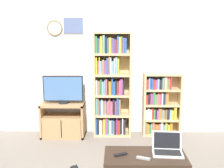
{
  "coord_description": "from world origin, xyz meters",
  "views": [
    {
      "loc": [
        0.15,
        -2.91,
        1.83
      ],
      "look_at": [
        0.09,
        1.01,
        1.08
      ],
      "focal_mm": 42.0,
      "sensor_mm": 36.0,
      "label": 1
    }
  ],
  "objects": [
    {
      "name": "remote_near_laptop",
      "position": [
        0.21,
        -0.03,
        0.44
      ],
      "size": [
        0.16,
        0.11,
        0.02
      ],
      "rotation": [
        0.0,
        0.0,
        5.15
      ],
      "color": "black",
      "rests_on": "coffee_table"
    },
    {
      "name": "television",
      "position": [
        -0.78,
        1.63,
        0.87
      ],
      "size": [
        0.71,
        0.18,
        0.5
      ],
      "color": "black",
      "rests_on": "tv_stand"
    },
    {
      "name": "tv_stand",
      "position": [
        -0.8,
        1.6,
        0.31
      ],
      "size": [
        0.77,
        0.41,
        0.61
      ],
      "color": "tan",
      "rests_on": "ground_plane"
    },
    {
      "name": "remote_far_from_laptop",
      "position": [
        0.47,
        -0.13,
        0.44
      ],
      "size": [
        0.17,
        0.1,
        0.02
      ],
      "rotation": [
        0.0,
        0.0,
        4.36
      ],
      "color": "#99999E",
      "rests_on": "coffee_table"
    },
    {
      "name": "bookshelf_tall",
      "position": [
        0.06,
        1.7,
        0.91
      ],
      "size": [
        0.67,
        0.29,
        1.88
      ],
      "color": "tan",
      "rests_on": "ground_plane"
    },
    {
      "name": "wall_back",
      "position": [
        -0.0,
        1.87,
        1.3
      ],
      "size": [
        6.33,
        0.09,
        2.6
      ],
      "color": "silver",
      "rests_on": "ground_plane"
    },
    {
      "name": "laptop",
      "position": [
        0.77,
        0.04,
        0.49
      ],
      "size": [
        0.37,
        0.29,
        0.24
      ],
      "rotation": [
        0.0,
        0.0,
        -0.07
      ],
      "color": "silver",
      "rests_on": "coffee_table"
    },
    {
      "name": "coffee_table",
      "position": [
        0.5,
        -0.02,
        0.38
      ],
      "size": [
        0.97,
        0.5,
        0.43
      ],
      "color": "#332319",
      "rests_on": "ground_plane"
    },
    {
      "name": "bookshelf_short",
      "position": [
        0.96,
        1.71,
        0.55
      ],
      "size": [
        0.67,
        0.25,
        1.15
      ],
      "color": "tan",
      "rests_on": "ground_plane"
    }
  ]
}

